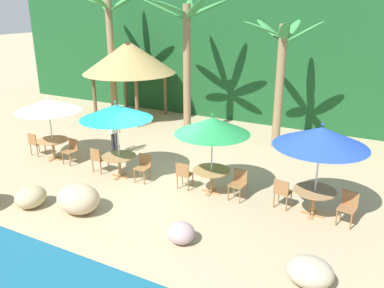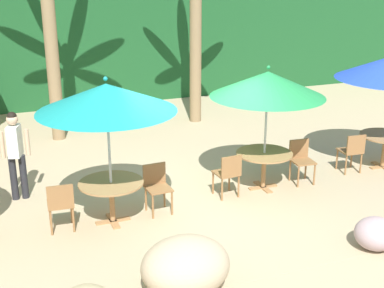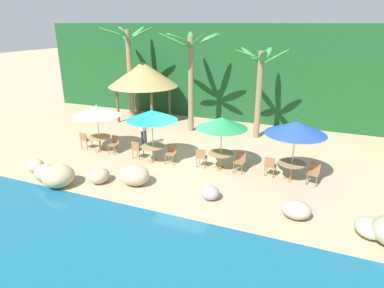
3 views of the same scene
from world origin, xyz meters
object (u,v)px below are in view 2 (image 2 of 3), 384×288
at_px(umbrella_teal, 106,98).
at_px(chair_blue_inland, 352,150).
at_px(dining_table_teal, 111,189).
at_px(palm_tree_third, 195,5).
at_px(chair_teal_seaward, 157,184).
at_px(chair_green_seaward, 301,158).
at_px(chair_green_inland, 228,172).
at_px(dining_table_green, 264,159).
at_px(chair_teal_inland, 61,203).
at_px(umbrella_green, 268,84).
at_px(waiter_in_white, 16,149).

height_order(umbrella_teal, chair_blue_inland, umbrella_teal).
height_order(dining_table_teal, palm_tree_third, palm_tree_third).
bearing_deg(dining_table_teal, umbrella_teal, 7.13).
relative_size(dining_table_teal, palm_tree_third, 0.23).
height_order(chair_teal_seaward, chair_green_seaward, same).
relative_size(umbrella_teal, palm_tree_third, 0.53).
distance_m(dining_table_teal, chair_teal_seaward, 0.86).
bearing_deg(chair_green_inland, chair_green_seaward, 6.30).
xyz_separation_m(chair_teal_seaward, dining_table_green, (2.27, 0.22, 0.10)).
height_order(chair_green_inland, palm_tree_third, palm_tree_third).
bearing_deg(chair_blue_inland, palm_tree_third, 108.64).
xyz_separation_m(chair_teal_inland, umbrella_green, (3.96, 0.39, 1.58)).
height_order(umbrella_green, waiter_in_white, umbrella_green).
distance_m(umbrella_teal, dining_table_teal, 1.58).
relative_size(umbrella_green, chair_green_inland, 2.81).
relative_size(chair_teal_inland, palm_tree_third, 0.18).
xyz_separation_m(chair_green_inland, chair_blue_inland, (2.96, 0.20, 0.00)).
xyz_separation_m(dining_table_teal, chair_teal_inland, (-0.85, -0.03, -0.10)).
relative_size(umbrella_green, chair_green_seaward, 2.81).
distance_m(chair_teal_inland, chair_blue_inland, 6.10).
relative_size(dining_table_teal, chair_blue_inland, 1.26).
height_order(dining_table_teal, chair_teal_seaward, chair_teal_seaward).
height_order(umbrella_teal, dining_table_teal, umbrella_teal).
height_order(umbrella_teal, umbrella_green, umbrella_teal).
xyz_separation_m(umbrella_teal, chair_blue_inland, (5.23, 0.40, -1.69)).
height_order(umbrella_green, chair_green_seaward, umbrella_green).
distance_m(dining_table_teal, chair_green_inland, 2.28).
relative_size(palm_tree_third, waiter_in_white, 2.84).
height_order(dining_table_green, chair_blue_inland, chair_blue_inland).
height_order(chair_green_seaward, palm_tree_third, palm_tree_third).
xyz_separation_m(umbrella_teal, chair_green_seaward, (3.96, 0.39, -1.69)).
bearing_deg(umbrella_teal, chair_teal_seaward, 9.43).
bearing_deg(chair_blue_inland, waiter_in_white, 169.98).
xyz_separation_m(umbrella_green, dining_table_green, (-0.00, 0.00, -1.48)).
relative_size(umbrella_teal, chair_teal_inland, 2.92).
distance_m(umbrella_green, chair_green_inland, 1.80).
bearing_deg(chair_blue_inland, umbrella_teal, -175.67).
distance_m(umbrella_teal, waiter_in_white, 2.43).
xyz_separation_m(umbrella_green, waiter_in_white, (-4.52, 1.21, -1.11)).
bearing_deg(chair_teal_inland, chair_blue_inland, 4.04).
xyz_separation_m(dining_table_teal, chair_blue_inland, (5.23, 0.40, -0.10)).
bearing_deg(chair_blue_inland, chair_green_seaward, -179.56).
bearing_deg(chair_teal_inland, chair_teal_seaward, 5.86).
xyz_separation_m(dining_table_teal, chair_green_seaward, (3.96, 0.39, -0.10)).
bearing_deg(waiter_in_white, palm_tree_third, 36.55).
xyz_separation_m(chair_blue_inland, waiter_in_white, (-6.64, 1.17, 0.47)).
distance_m(umbrella_green, dining_table_green, 1.48).
xyz_separation_m(chair_teal_inland, chair_green_inland, (3.12, 0.23, 0.00)).
bearing_deg(chair_teal_inland, dining_table_green, 5.68).
bearing_deg(umbrella_teal, waiter_in_white, 131.94).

